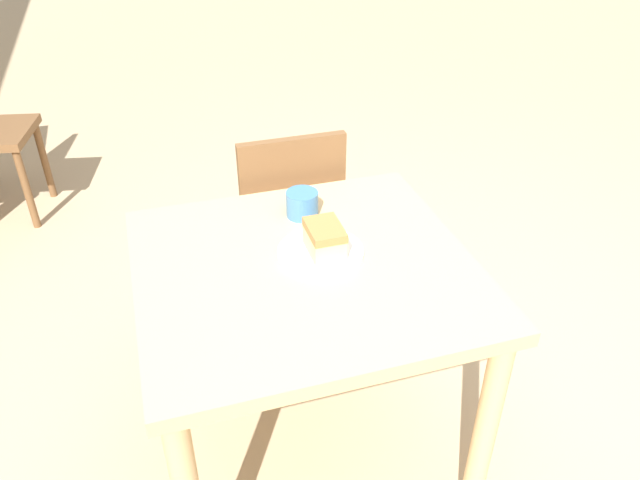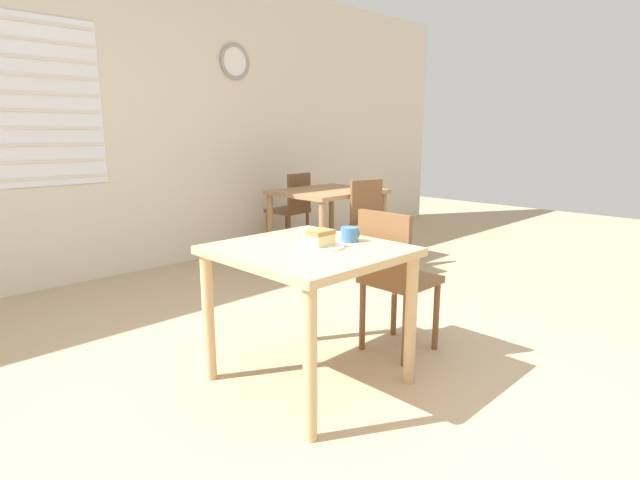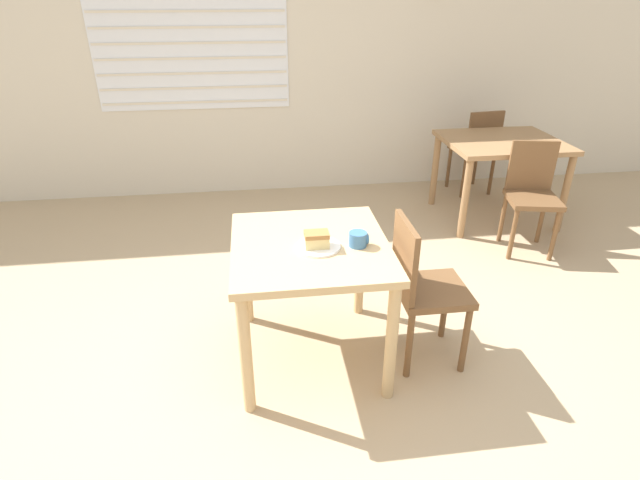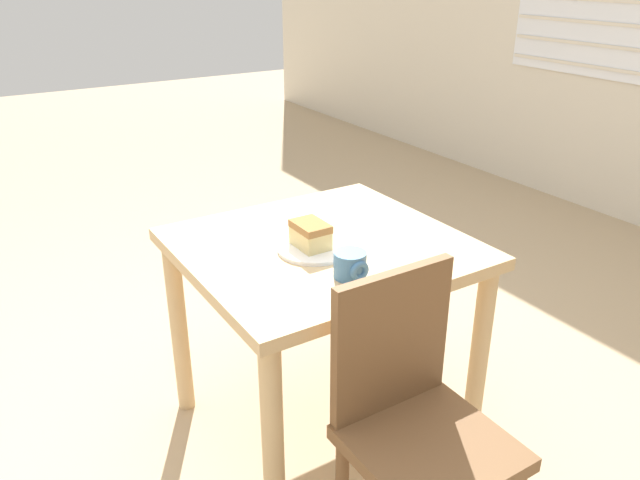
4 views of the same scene
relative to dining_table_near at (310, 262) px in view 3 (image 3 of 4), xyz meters
name	(u,v)px [view 3 (image 3 of 4)]	position (x,y,z in m)	size (l,w,h in m)	color
ground_plane	(305,396)	(-0.07, -0.33, -0.60)	(14.00, 14.00, 0.00)	tan
wall_back	(268,46)	(-0.08, 2.70, 0.80)	(10.00, 0.10, 2.80)	beige
dining_table_near	(310,262)	(0.00, 0.00, 0.00)	(0.81, 0.86, 0.72)	tan
dining_table_far	(501,151)	(1.86, 1.69, 0.01)	(0.97, 0.83, 0.72)	#9E754C
chair_near_window	(422,286)	(0.59, -0.10, -0.13)	(0.37, 0.37, 0.85)	brown
chair_far_corner	(532,193)	(1.85, 1.09, -0.13)	(0.44, 0.44, 0.85)	brown
chair_far_opposite	(476,148)	(1.92, 2.29, -0.13)	(0.41, 0.41, 0.85)	brown
plate	(318,246)	(0.04, -0.05, 0.12)	(0.23, 0.23, 0.01)	white
cake_slice	(317,239)	(0.03, -0.06, 0.17)	(0.12, 0.09, 0.08)	#E0C67F
coffee_mug	(359,239)	(0.24, -0.06, 0.15)	(0.10, 0.09, 0.08)	teal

